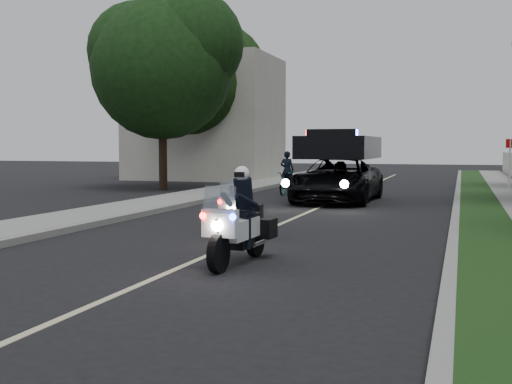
{
  "coord_description": "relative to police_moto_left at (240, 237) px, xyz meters",
  "views": [
    {
      "loc": [
        4.23,
        -8.14,
        1.94
      ],
      "look_at": [
        0.28,
        3.96,
        1.0
      ],
      "focal_mm": 44.3,
      "sensor_mm": 36.0,
      "label": 1
    }
  ],
  "objects": [
    {
      "name": "building_far",
      "position": [
        -9.76,
        21.57,
        3.5
      ],
      "size": [
        8.0,
        6.0,
        7.0
      ],
      "primitive_type": "cube",
      "color": "#A8A396",
      "rests_on": "ground"
    },
    {
      "name": "ground",
      "position": [
        0.24,
        -4.43,
        0.0
      ],
      "size": [
        120.0,
        120.0,
        0.0
      ],
      "primitive_type": "plane",
      "color": "black",
      "rests_on": "ground"
    },
    {
      "name": "police_moto_left",
      "position": [
        0.0,
        0.0,
        0.0
      ],
      "size": [
        0.79,
        1.81,
        1.5
      ],
      "primitive_type": null,
      "rotation": [
        0.0,
        0.0,
        0.1
      ],
      "color": "silver",
      "rests_on": "ground"
    },
    {
      "name": "bicycle",
      "position": [
        -2.13,
        11.6,
        0.0
      ],
      "size": [
        0.65,
        1.74,
        0.9
      ],
      "primitive_type": "imported",
      "rotation": [
        0.0,
        0.0,
        -0.03
      ],
      "color": "black",
      "rests_on": "ground"
    },
    {
      "name": "grass_verge",
      "position": [
        5.04,
        5.57,
        0.08
      ],
      "size": [
        1.2,
        60.0,
        0.16
      ],
      "primitive_type": "cube",
      "color": "#193814",
      "rests_on": "ground"
    },
    {
      "name": "tree_left_far",
      "position": [
        -9.37,
        19.99,
        0.0
      ],
      "size": [
        8.0,
        8.0,
        10.09
      ],
      "primitive_type": null,
      "rotation": [
        0.0,
        0.0,
        -0.42
      ],
      "color": "#183510",
      "rests_on": "ground"
    },
    {
      "name": "tree_left_near",
      "position": [
        -7.99,
        12.43,
        0.0
      ],
      "size": [
        7.55,
        7.55,
        10.21
      ],
      "primitive_type": null,
      "rotation": [
        0.0,
        0.0,
        0.27
      ],
      "color": "#163712",
      "rests_on": "ground"
    },
    {
      "name": "sign_post",
      "position": [
        6.24,
        13.84,
        0.0
      ],
      "size": [
        0.46,
        0.46,
        2.27
      ],
      "primitive_type": null,
      "rotation": [
        0.0,
        0.0,
        0.35
      ],
      "color": "red",
      "rests_on": "ground"
    },
    {
      "name": "sidewalk_left",
      "position": [
        -4.96,
        5.57,
        0.08
      ],
      "size": [
        2.0,
        60.0,
        0.16
      ],
      "primitive_type": "cube",
      "color": "gray",
      "rests_on": "ground"
    },
    {
      "name": "police_moto_right",
      "position": [
        1.02,
        -2.94,
        0.0
      ],
      "size": [
        0.76,
        1.93,
        1.61
      ],
      "primitive_type": null,
      "rotation": [
        0.0,
        0.0,
        -0.05
      ],
      "color": "silver",
      "rests_on": "ground"
    },
    {
      "name": "police_suv",
      "position": [
        0.39,
        8.98,
        0.0
      ],
      "size": [
        2.6,
        5.5,
        2.66
      ],
      "primitive_type": "imported",
      "rotation": [
        0.0,
        0.0,
        -0.01
      ],
      "color": "black",
      "rests_on": "ground"
    },
    {
      "name": "curb_right",
      "position": [
        4.34,
        5.57,
        0.07
      ],
      "size": [
        0.2,
        60.0,
        0.15
      ],
      "primitive_type": "cube",
      "color": "gray",
      "rests_on": "ground"
    },
    {
      "name": "curb_left",
      "position": [
        -3.86,
        5.57,
        0.07
      ],
      "size": [
        0.2,
        60.0,
        0.15
      ],
      "primitive_type": "cube",
      "color": "gray",
      "rests_on": "ground"
    },
    {
      "name": "cyclist",
      "position": [
        -2.13,
        11.6,
        0.0
      ],
      "size": [
        0.58,
        0.41,
        1.52
      ],
      "primitive_type": "imported",
      "rotation": [
        0.0,
        0.0,
        3.06
      ],
      "color": "black",
      "rests_on": "ground"
    },
    {
      "name": "lane_marking",
      "position": [
        0.24,
        5.57,
        0.0
      ],
      "size": [
        0.12,
        50.0,
        0.01
      ],
      "primitive_type": "cube",
      "color": "#BFB78C",
      "rests_on": "ground"
    }
  ]
}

